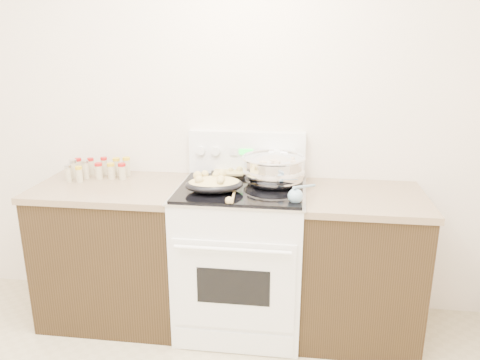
# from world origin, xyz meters

# --- Properties ---
(room_shell) EXTENTS (4.10, 3.60, 2.75)m
(room_shell) POSITION_xyz_m (0.00, 0.00, 1.70)
(room_shell) COLOR white
(room_shell) RESTS_ON ground
(counter_left) EXTENTS (0.93, 0.67, 0.92)m
(counter_left) POSITION_xyz_m (-0.48, 1.43, 0.46)
(counter_left) COLOR black
(counter_left) RESTS_ON ground
(counter_right) EXTENTS (0.73, 0.67, 0.92)m
(counter_right) POSITION_xyz_m (1.08, 1.43, 0.46)
(counter_right) COLOR black
(counter_right) RESTS_ON ground
(kitchen_range) EXTENTS (0.78, 0.73, 1.22)m
(kitchen_range) POSITION_xyz_m (0.35, 1.42, 0.49)
(kitchen_range) COLOR white
(kitchen_range) RESTS_ON ground
(mixing_bowl) EXTENTS (0.50, 0.50, 0.23)m
(mixing_bowl) POSITION_xyz_m (0.54, 1.50, 1.03)
(mixing_bowl) COLOR silver
(mixing_bowl) RESTS_ON kitchen_range
(roasting_pan) EXTENTS (0.39, 0.32, 0.12)m
(roasting_pan) POSITION_xyz_m (0.20, 1.31, 0.99)
(roasting_pan) COLOR black
(roasting_pan) RESTS_ON kitchen_range
(baking_sheet) EXTENTS (0.43, 0.32, 0.06)m
(baking_sheet) POSITION_xyz_m (0.32, 1.70, 0.96)
(baking_sheet) COLOR black
(baking_sheet) RESTS_ON kitchen_range
(wooden_spoon) EXTENTS (0.05, 0.26, 0.04)m
(wooden_spoon) POSITION_xyz_m (0.33, 1.16, 0.95)
(wooden_spoon) COLOR tan
(wooden_spoon) RESTS_ON kitchen_range
(blue_ladle) EXTENTS (0.16, 0.27, 0.10)m
(blue_ladle) POSITION_xyz_m (0.69, 1.20, 0.98)
(blue_ladle) COLOR #7EA3BC
(blue_ladle) RESTS_ON kitchen_range
(spice_jars) EXTENTS (0.38, 0.23, 0.13)m
(spice_jars) POSITION_xyz_m (-0.62, 1.56, 0.98)
(spice_jars) COLOR #BFB28C
(spice_jars) RESTS_ON counter_left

